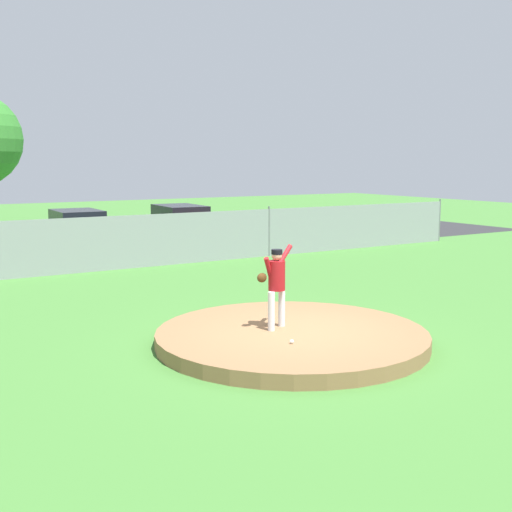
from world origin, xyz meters
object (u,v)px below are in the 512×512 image
Objects in this scene: parked_car_teal at (78,233)px; parked_car_red at (180,226)px; pitcher_youth at (276,280)px; baseball at (292,342)px.

parked_car_red is at bearing -0.86° from parked_car_teal.
parked_car_teal is at bearing 179.14° from parked_car_red.
pitcher_youth reaches higher than baseball.
pitcher_youth is 14.67m from parked_car_red.
baseball is at bearing -92.27° from parked_car_teal.
pitcher_youth is 21.53× the size of baseball.
baseball is (-0.34, -1.03, -0.90)m from pitcher_youth.
pitcher_youth reaches higher than parked_car_red.
parked_car_teal is (-4.19, 0.06, -0.03)m from parked_car_red.
pitcher_youth is at bearing 71.72° from baseball.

